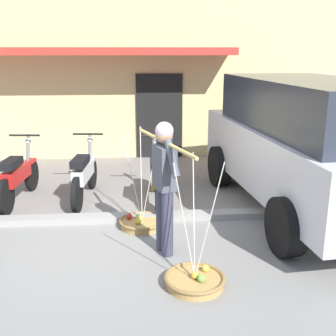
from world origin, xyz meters
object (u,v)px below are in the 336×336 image
object	(u,v)px
motorcycle_second_in_row	(84,175)
wooden_crate	(227,172)
motorcycle_nearest_shop	(18,177)
fruit_vendor	(164,180)
fruit_basket_right_side	(195,280)
fruit_basket_left_side	(142,222)
parked_truck	(307,142)
motorcycle_third_in_row	(157,177)

from	to	relation	value
motorcycle_second_in_row	wooden_crate	xyz separation A→B (m)	(2.73, 0.96, -0.29)
motorcycle_second_in_row	wooden_crate	world-z (taller)	motorcycle_second_in_row
motorcycle_nearest_shop	fruit_vendor	bearing A→B (deg)	-41.33
fruit_basket_right_side	motorcycle_nearest_shop	world-z (taller)	fruit_basket_right_side
motorcycle_nearest_shop	wooden_crate	distance (m)	3.97
fruit_basket_right_side	motorcycle_nearest_shop	xyz separation A→B (m)	(-2.62, 2.89, 0.38)
fruit_vendor	motorcycle_second_in_row	distance (m)	2.49
motorcycle_nearest_shop	fruit_basket_right_side	bearing A→B (deg)	-47.84
fruit_vendor	fruit_basket_right_side	distance (m)	1.26
fruit_basket_left_side	motorcycle_nearest_shop	size ratio (longest dim) A/B	0.80
parked_truck	wooden_crate	xyz separation A→B (m)	(-0.84, 1.74, -0.97)
fruit_basket_right_side	motorcycle_nearest_shop	distance (m)	3.92
motorcycle_second_in_row	motorcycle_third_in_row	bearing A→B (deg)	-11.49
fruit_basket_left_side	parked_truck	world-z (taller)	parked_truck
fruit_vendor	motorcycle_third_in_row	world-z (taller)	fruit_vendor
fruit_vendor	wooden_crate	world-z (taller)	fruit_vendor
fruit_basket_right_side	wooden_crate	size ratio (longest dim) A/B	3.30
motorcycle_third_in_row	parked_truck	bearing A→B (deg)	-12.64
motorcycle_third_in_row	fruit_basket_right_side	bearing A→B (deg)	-84.11
motorcycle_second_in_row	parked_truck	bearing A→B (deg)	-12.24
motorcycle_nearest_shop	motorcycle_third_in_row	size ratio (longest dim) A/B	1.00
fruit_vendor	fruit_basket_left_side	world-z (taller)	fruit_vendor
fruit_vendor	parked_truck	bearing A→B (deg)	29.49
fruit_vendor	motorcycle_nearest_shop	bearing A→B (deg)	138.67
fruit_basket_right_side	parked_truck	distance (m)	3.16
wooden_crate	motorcycle_nearest_shop	bearing A→B (deg)	-165.49
motorcycle_nearest_shop	parked_truck	bearing A→B (deg)	-9.04
fruit_basket_left_side	motorcycle_nearest_shop	bearing A→B (deg)	149.26
motorcycle_second_in_row	fruit_basket_left_side	bearing A→B (deg)	-52.61
motorcycle_second_in_row	motorcycle_third_in_row	world-z (taller)	same
fruit_basket_right_side	wooden_crate	distance (m)	4.07
motorcycle_third_in_row	fruit_vendor	bearing A→B (deg)	-89.98
fruit_vendor	motorcycle_nearest_shop	xyz separation A→B (m)	(-2.34, 2.06, -0.53)
fruit_vendor	motorcycle_nearest_shop	size ratio (longest dim) A/B	0.93
motorcycle_third_in_row	wooden_crate	bearing A→B (deg)	39.19
fruit_vendor	wooden_crate	xyz separation A→B (m)	(1.49, 3.05, -0.82)
motorcycle_third_in_row	parked_truck	xyz separation A→B (m)	(2.33, -0.52, 0.68)
fruit_basket_left_side	motorcycle_second_in_row	world-z (taller)	fruit_basket_left_side
fruit_basket_left_side	wooden_crate	xyz separation A→B (m)	(1.76, 2.22, 0.09)
motorcycle_second_in_row	parked_truck	xyz separation A→B (m)	(3.57, -0.77, 0.68)
parked_truck	motorcycle_nearest_shop	bearing A→B (deg)	170.96
motorcycle_second_in_row	parked_truck	size ratio (longest dim) A/B	0.37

